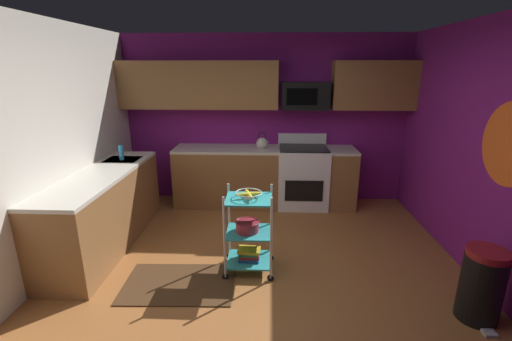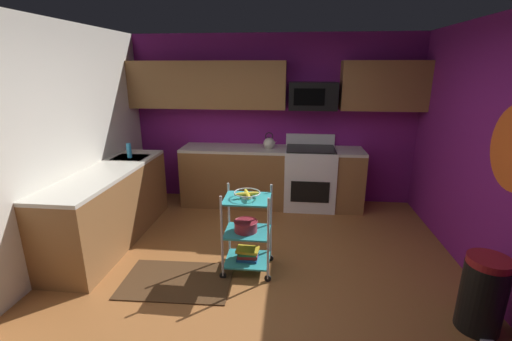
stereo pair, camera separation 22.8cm
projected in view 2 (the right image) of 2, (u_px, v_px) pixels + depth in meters
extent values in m
cube|color=#995B2D|center=(257.00, 283.00, 3.53)|extent=(4.40, 4.80, 0.04)
cube|color=#751970|center=(273.00, 120.00, 5.47)|extent=(4.52, 0.06, 2.60)
cube|color=silver|center=(32.00, 153.00, 3.38)|extent=(0.06, 4.80, 2.60)
cube|color=brown|center=(271.00, 178.00, 5.40)|extent=(2.78, 0.60, 0.88)
cube|color=beige|center=(272.00, 150.00, 5.27)|extent=(2.78, 0.60, 0.04)
cube|color=brown|center=(111.00, 207.00, 4.28)|extent=(0.60, 2.17, 0.88)
cube|color=beige|center=(107.00, 172.00, 4.14)|extent=(0.60, 2.17, 0.04)
cube|color=#B7BABC|center=(131.00, 163.00, 4.77)|extent=(0.44, 0.36, 0.16)
cube|color=white|center=(309.00, 178.00, 5.33)|extent=(0.76, 0.64, 0.92)
cube|color=black|center=(310.00, 192.00, 5.06)|extent=(0.56, 0.01, 0.32)
cube|color=white|center=(310.00, 140.00, 5.45)|extent=(0.76, 0.06, 0.18)
cube|color=black|center=(311.00, 149.00, 5.20)|extent=(0.72, 0.60, 0.02)
cube|color=brown|center=(207.00, 85.00, 5.23)|extent=(2.39, 0.33, 0.70)
cube|color=brown|center=(384.00, 86.00, 4.96)|extent=(1.21, 0.33, 0.70)
cube|color=black|center=(313.00, 96.00, 5.08)|extent=(0.70, 0.38, 0.40)
cube|color=black|center=(309.00, 97.00, 4.90)|extent=(0.44, 0.01, 0.24)
cylinder|color=silver|center=(222.00, 237.00, 3.45)|extent=(0.02, 0.02, 0.88)
cylinder|color=black|center=(223.00, 276.00, 3.57)|extent=(0.07, 0.02, 0.07)
cylinder|color=silver|center=(268.00, 240.00, 3.40)|extent=(0.02, 0.02, 0.88)
cylinder|color=black|center=(268.00, 278.00, 3.52)|extent=(0.07, 0.02, 0.07)
cylinder|color=silver|center=(229.00, 221.00, 3.82)|extent=(0.02, 0.02, 0.88)
cylinder|color=black|center=(230.00, 256.00, 3.95)|extent=(0.07, 0.02, 0.07)
cylinder|color=silver|center=(271.00, 223.00, 3.77)|extent=(0.02, 0.02, 0.88)
cylinder|color=black|center=(270.00, 258.00, 3.90)|extent=(0.07, 0.02, 0.07)
cube|color=teal|center=(248.00, 260.00, 3.71)|extent=(0.47, 0.40, 0.02)
cube|color=teal|center=(247.00, 232.00, 3.62)|extent=(0.47, 0.40, 0.02)
cube|color=teal|center=(247.00, 199.00, 3.51)|extent=(0.47, 0.40, 0.02)
torus|color=silver|center=(247.00, 193.00, 3.49)|extent=(0.27, 0.27, 0.01)
cylinder|color=silver|center=(247.00, 197.00, 3.51)|extent=(0.12, 0.12, 0.02)
ellipsoid|color=yellow|center=(252.00, 194.00, 3.50)|extent=(0.17, 0.09, 0.04)
ellipsoid|color=yellow|center=(246.00, 192.00, 3.54)|extent=(0.09, 0.17, 0.04)
ellipsoid|color=yellow|center=(242.00, 194.00, 3.49)|extent=(0.17, 0.09, 0.04)
ellipsoid|color=yellow|center=(248.00, 196.00, 3.45)|extent=(0.09, 0.17, 0.04)
cylinder|color=maroon|center=(246.00, 226.00, 3.60)|extent=(0.24, 0.24, 0.11)
torus|color=maroon|center=(246.00, 221.00, 3.58)|extent=(0.25, 0.25, 0.01)
cube|color=#1E4C8C|center=(248.00, 258.00, 3.70)|extent=(0.23, 0.18, 0.03)
cube|color=#B22626|center=(248.00, 255.00, 3.70)|extent=(0.22, 0.16, 0.04)
cube|color=#26723F|center=(248.00, 252.00, 3.69)|extent=(0.20, 0.17, 0.03)
cube|color=gold|center=(248.00, 250.00, 3.68)|extent=(0.25, 0.18, 0.03)
sphere|color=beige|center=(269.00, 144.00, 5.25)|extent=(0.18, 0.18, 0.18)
sphere|color=black|center=(269.00, 138.00, 5.22)|extent=(0.03, 0.03, 0.03)
cone|color=beige|center=(274.00, 143.00, 5.23)|extent=(0.09, 0.04, 0.06)
torus|color=black|center=(269.00, 136.00, 5.21)|extent=(0.12, 0.01, 0.12)
cylinder|color=#2D8CBF|center=(129.00, 150.00, 4.69)|extent=(0.06, 0.06, 0.20)
cylinder|color=black|center=(482.00, 297.00, 2.82)|extent=(0.34, 0.34, 0.60)
cylinder|color=maroon|center=(490.00, 261.00, 2.73)|extent=(0.33, 0.33, 0.06)
cube|color=#472D19|center=(177.00, 280.00, 3.54)|extent=(1.12, 0.73, 0.01)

